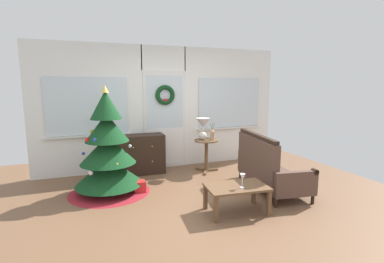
% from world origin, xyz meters
% --- Properties ---
extents(ground_plane, '(6.76, 6.76, 0.00)m').
position_xyz_m(ground_plane, '(0.00, 0.00, 0.00)').
color(ground_plane, brown).
extents(back_wall_with_door, '(5.20, 0.19, 2.55)m').
position_xyz_m(back_wall_with_door, '(0.00, 2.08, 1.28)').
color(back_wall_with_door, white).
rests_on(back_wall_with_door, ground).
extents(christmas_tree, '(1.31, 1.31, 1.76)m').
position_xyz_m(christmas_tree, '(-1.27, 0.92, 0.62)').
color(christmas_tree, '#4C331E').
rests_on(christmas_tree, ground).
extents(dresser_cabinet, '(0.92, 0.47, 0.78)m').
position_xyz_m(dresser_cabinet, '(-0.57, 1.79, 0.39)').
color(dresser_cabinet, black).
rests_on(dresser_cabinet, ground).
extents(settee_sofa, '(0.91, 1.60, 0.96)m').
position_xyz_m(settee_sofa, '(1.23, 0.12, 0.38)').
color(settee_sofa, black).
rests_on(settee_sofa, ground).
extents(side_table, '(0.50, 0.48, 0.66)m').
position_xyz_m(side_table, '(0.69, 1.41, 0.47)').
color(side_table, brown).
rests_on(side_table, ground).
extents(table_lamp, '(0.28, 0.28, 0.44)m').
position_xyz_m(table_lamp, '(0.63, 1.45, 0.95)').
color(table_lamp, silver).
rests_on(table_lamp, side_table).
extents(flower_vase, '(0.11, 0.10, 0.35)m').
position_xyz_m(flower_vase, '(0.79, 1.35, 0.78)').
color(flower_vase, tan).
rests_on(flower_vase, side_table).
extents(coffee_table, '(0.88, 0.59, 0.38)m').
position_xyz_m(coffee_table, '(0.32, -0.48, 0.33)').
color(coffee_table, brown).
rests_on(coffee_table, ground).
extents(wine_glass, '(0.08, 0.08, 0.20)m').
position_xyz_m(wine_glass, '(0.35, -0.57, 0.52)').
color(wine_glass, silver).
rests_on(wine_glass, coffee_table).
extents(gift_box, '(0.19, 0.17, 0.19)m').
position_xyz_m(gift_box, '(-0.81, 0.74, 0.10)').
color(gift_box, red).
rests_on(gift_box, ground).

